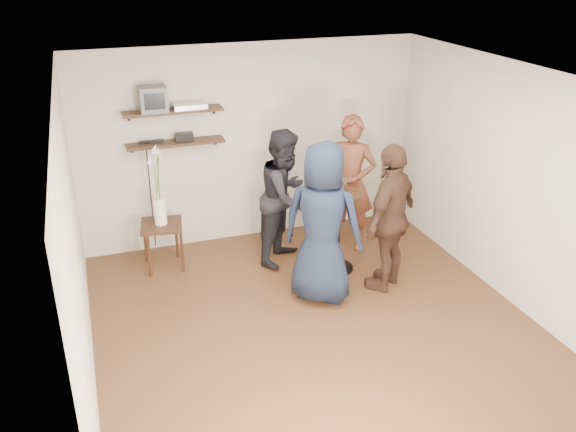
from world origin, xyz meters
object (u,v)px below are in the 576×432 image
object	(u,v)px
side_table	(162,231)
person_dark	(286,197)
dvd_deck	(190,106)
drinks_table	(337,221)
radio	(184,137)
crt_monitor	(153,99)
person_brown	(391,218)
person_plaid	(351,183)
person_navy	(323,224)

from	to	relation	value
side_table	person_dark	world-z (taller)	person_dark
dvd_deck	drinks_table	bearing A→B (deg)	-38.52
radio	drinks_table	world-z (taller)	radio
person_dark	radio	bearing A→B (deg)	100.74
radio	crt_monitor	bearing A→B (deg)	180.00
crt_monitor	drinks_table	xyz separation A→B (m)	(1.91, -1.18, -1.37)
crt_monitor	person_brown	size ratio (longest dim) A/B	0.18
side_table	drinks_table	bearing A→B (deg)	-20.59
dvd_deck	person_plaid	world-z (taller)	dvd_deck
side_table	person_dark	bearing A→B (deg)	-10.36
person_brown	crt_monitor	bearing A→B (deg)	-72.98
radio	person_brown	world-z (taller)	person_brown
crt_monitor	person_plaid	bearing A→B (deg)	-15.17
person_dark	side_table	bearing A→B (deg)	123.47
person_dark	crt_monitor	bearing A→B (deg)	107.39
crt_monitor	person_plaid	xyz separation A→B (m)	(2.32, -0.63, -1.14)
drinks_table	person_navy	xyz separation A→B (m)	(-0.42, -0.55, 0.27)
side_table	person_plaid	distance (m)	2.45
radio	dvd_deck	bearing A→B (deg)	0.00
side_table	person_brown	size ratio (longest dim) A/B	0.34
crt_monitor	person_brown	xyz separation A→B (m)	(2.32, -1.73, -1.15)
drinks_table	person_plaid	distance (m)	0.73
drinks_table	person_navy	distance (m)	0.74
radio	drinks_table	xyz separation A→B (m)	(1.58, -1.18, -0.87)
crt_monitor	person_dark	bearing A→B (deg)	-26.44
radio	side_table	distance (m)	1.19
person_plaid	person_dark	distance (m)	0.91
person_brown	radio	bearing A→B (deg)	-77.36
drinks_table	person_brown	bearing A→B (deg)	-53.83
drinks_table	person_plaid	world-z (taller)	person_plaid
dvd_deck	person_plaid	bearing A→B (deg)	-18.40
person_plaid	person_navy	size ratio (longest dim) A/B	0.96
dvd_deck	person_dark	size ratio (longest dim) A/B	0.24
crt_monitor	person_navy	xyz separation A→B (m)	(1.49, -1.73, -1.10)
drinks_table	person_dark	xyz separation A→B (m)	(-0.50, 0.48, 0.20)
radio	person_dark	bearing A→B (deg)	-33.09
crt_monitor	drinks_table	size ratio (longest dim) A/B	0.32
dvd_deck	person_brown	xyz separation A→B (m)	(1.89, -1.73, -1.03)
drinks_table	person_dark	world-z (taller)	person_dark
radio	person_plaid	size ratio (longest dim) A/B	0.12
crt_monitor	dvd_deck	bearing A→B (deg)	0.00
radio	person_plaid	xyz separation A→B (m)	(1.99, -0.63, -0.64)
drinks_table	dvd_deck	bearing A→B (deg)	141.48
person_dark	person_navy	size ratio (longest dim) A/B	0.93
dvd_deck	person_dark	world-z (taller)	dvd_deck
dvd_deck	radio	distance (m)	0.39
person_dark	person_brown	bearing A→B (deg)	-95.00
radio	person_brown	distance (m)	2.71
radio	person_dark	world-z (taller)	person_dark
crt_monitor	radio	distance (m)	0.60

